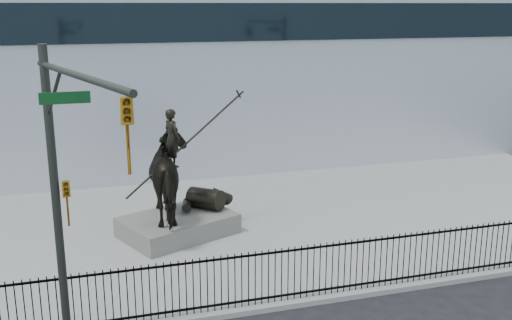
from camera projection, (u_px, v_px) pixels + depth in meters
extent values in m
plane|color=black|center=(359.00, 320.00, 15.14)|extent=(120.00, 120.00, 0.00)
cube|color=gray|center=(272.00, 223.00, 21.61)|extent=(30.00, 12.00, 0.15)
cube|color=silver|center=(197.00, 66.00, 32.53)|extent=(44.00, 14.00, 9.00)
cube|color=black|center=(338.00, 287.00, 16.23)|extent=(22.00, 0.05, 0.05)
cube|color=black|center=(340.00, 244.00, 15.91)|extent=(22.00, 0.05, 0.05)
cube|color=black|center=(339.00, 267.00, 16.07)|extent=(22.00, 0.03, 1.50)
cube|color=#615E59|center=(178.00, 225.00, 20.27)|extent=(4.23, 3.63, 0.67)
imported|color=black|center=(176.00, 176.00, 19.83)|extent=(3.31, 3.53, 2.83)
imported|color=black|center=(172.00, 138.00, 19.44)|extent=(0.69, 0.82, 1.92)
cylinder|color=black|center=(185.00, 145.00, 19.82)|extent=(4.23, 1.83, 2.88)
cylinder|color=#272A25|center=(57.00, 214.00, 12.48)|extent=(0.18, 0.18, 7.00)
cylinder|color=#272A25|center=(77.00, 75.00, 9.90)|extent=(1.47, 4.84, 0.12)
imported|color=#B97A14|center=(128.00, 137.00, 8.26)|extent=(0.18, 0.22, 1.10)
imported|color=#B97A14|center=(67.00, 204.00, 12.49)|extent=(0.16, 0.20, 1.00)
cube|color=#0C3F19|center=(65.00, 98.00, 10.81)|extent=(0.90, 0.03, 0.22)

